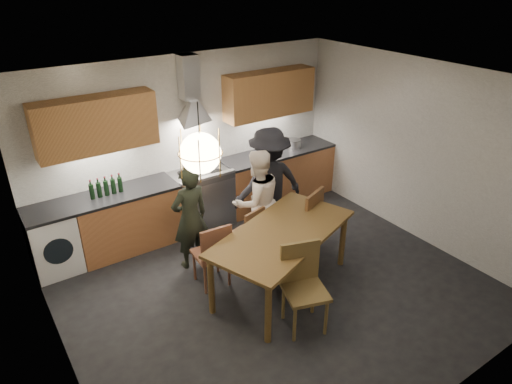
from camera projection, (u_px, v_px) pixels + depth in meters
ground at (275, 286)px, 5.86m from camera, size 5.00×5.00×0.00m
room_shell at (278, 164)px, 5.10m from camera, size 5.02×4.52×2.61m
counter_run at (203, 197)px, 7.11m from camera, size 5.00×0.62×0.90m
range_stove at (202, 198)px, 7.10m from camera, size 0.90×0.60×0.92m
wall_fixtures at (192, 107)px, 6.55m from camera, size 4.30×0.54×1.10m
pendant_lamp at (200, 153)px, 4.34m from camera, size 0.43×0.43×0.70m
dining_table at (283, 238)px, 5.54m from camera, size 2.16×1.58×0.82m
chair_back_left at (214, 252)px, 5.65m from camera, size 0.44×0.44×0.91m
chair_back_mid at (250, 232)px, 6.16m from camera, size 0.45×0.45×0.83m
chair_back_right at (306, 218)px, 6.28m from camera, size 0.59×0.59×1.01m
chair_front at (303, 280)px, 5.05m from camera, size 0.57×0.57×1.01m
person_left at (190, 218)px, 5.99m from camera, size 0.56×0.39×1.45m
person_mid at (257, 202)px, 6.33m from camera, size 0.76×0.60×1.51m
person_right at (269, 183)px, 6.68m from camera, size 1.15×0.75×1.68m
mixing_bowl at (263, 155)px, 7.38m from camera, size 0.32×0.32×0.08m
stock_pot at (294, 144)px, 7.73m from camera, size 0.25×0.25×0.15m
wine_bottles at (106, 186)px, 6.13m from camera, size 0.45×0.06×0.27m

